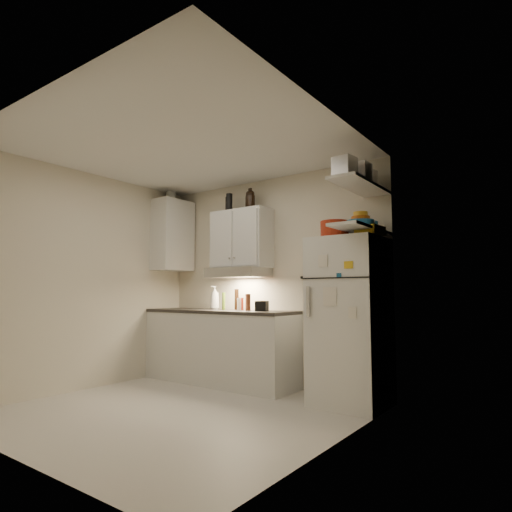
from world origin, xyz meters
The scene contains 36 objects.
floor centered at (0.00, 0.00, -0.01)m, with size 3.20×3.00×0.02m, color beige.
ceiling centered at (0.00, 0.00, 2.61)m, with size 3.20×3.00×0.02m, color silver.
back_wall centered at (0.00, 1.51, 1.30)m, with size 3.20×0.02×2.60m, color beige.
left_wall centered at (-1.61, 0.00, 1.30)m, with size 0.02×3.00×2.60m, color beige.
right_wall centered at (1.61, 0.00, 1.30)m, with size 0.02×3.00×2.60m, color beige.
base_cabinet centered at (-0.55, 1.20, 0.44)m, with size 2.10×0.60×0.88m, color silver.
countertop centered at (-0.55, 1.20, 0.90)m, with size 2.10×0.62×0.04m, color #2D2926.
upper_cabinet centered at (-0.30, 1.33, 1.83)m, with size 0.80×0.33×0.75m, color silver.
side_cabinet centered at (-1.44, 1.20, 1.95)m, with size 0.33×0.55×1.00m, color silver.
range_hood centered at (-0.30, 1.27, 1.39)m, with size 0.76×0.46×0.12m, color silver.
fridge centered at (1.25, 1.16, 0.85)m, with size 0.70×0.68×1.70m, color white.
shelf_hi centered at (1.45, 1.02, 2.20)m, with size 0.30×0.95×0.03m, color silver.
shelf_lo centered at (1.45, 1.02, 1.76)m, with size 0.30×0.95×0.03m, color silver.
knife_strip centered at (0.70, 1.49, 1.32)m, with size 0.42×0.02×0.03m, color black.
dutch_oven centered at (1.17, 0.99, 1.78)m, with size 0.29×0.29×0.17m, color #A42713.
book_stack centered at (1.53, 1.06, 1.74)m, with size 0.21×0.27×0.09m, color gold.
spice_jar centered at (1.23, 1.17, 1.76)m, with size 0.07×0.07×0.11m, color silver.
stock_pot centered at (1.40, 1.29, 2.31)m, with size 0.27×0.27×0.19m, color silver.
tin_a centered at (1.49, 0.93, 2.31)m, with size 0.18×0.17×0.18m, color #AAAAAD.
tin_b centered at (1.45, 0.66, 2.31)m, with size 0.18×0.18×0.18m, color #AAAAAD.
bowl_teal centered at (1.40, 1.27, 1.82)m, with size 0.24×0.24×0.10m, color #175481.
bowl_orange centered at (1.36, 1.23, 1.90)m, with size 0.19×0.19×0.06m, color #CA5F13.
bowl_yellow centered at (1.36, 1.23, 1.95)m, with size 0.15×0.15×0.05m, color yellow.
plates centered at (1.46, 0.98, 1.81)m, with size 0.27×0.27×0.07m, color #175481.
growler_a centered at (-0.18, 1.35, 2.33)m, with size 0.11×0.11×0.26m, color black, non-canonical shape.
growler_b centered at (-0.14, 1.32, 2.32)m, with size 0.11×0.11×0.25m, color black, non-canonical shape.
thermos_a centered at (-0.47, 1.30, 2.32)m, with size 0.08×0.08×0.24m, color black.
thermos_b centered at (-0.50, 1.30, 2.30)m, with size 0.07×0.07×0.20m, color black.
side_jar centered at (-1.51, 1.23, 2.54)m, with size 0.14×0.14×0.18m, color silver.
soap_bottle centered at (-0.71, 1.29, 1.09)m, with size 0.13×0.13×0.34m, color silver.
pepper_mill centered at (-0.10, 1.21, 1.02)m, with size 0.06×0.06×0.20m, color brown.
oil_bottle centered at (-0.49, 1.22, 1.03)m, with size 0.04×0.04×0.22m, color #4E6D1B.
vinegar_bottle centered at (-0.39, 1.35, 1.05)m, with size 0.06×0.06×0.27m, color black.
clear_bottle centered at (-0.24, 1.21, 1.00)m, with size 0.05×0.05×0.15m, color silver.
red_jar centered at (-0.26, 1.27, 1.00)m, with size 0.08×0.08×0.16m, color #A42713.
caddy centered at (0.11, 1.20, 0.98)m, with size 0.14×0.10×0.12m, color black.
Camera 1 is at (3.07, -2.97, 1.13)m, focal length 30.00 mm.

